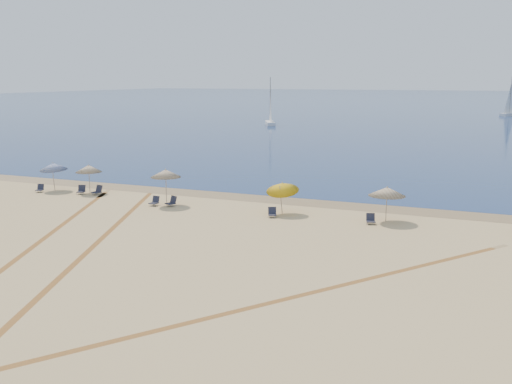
% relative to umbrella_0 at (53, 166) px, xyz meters
% --- Properties ---
extents(ground, '(160.00, 160.00, 0.00)m').
position_rel_umbrella_0_xyz_m(ground, '(17.72, -20.69, -1.95)').
color(ground, tan).
rests_on(ground, ground).
extents(ocean, '(500.00, 500.00, 0.00)m').
position_rel_umbrella_0_xyz_m(ocean, '(17.72, 204.31, -1.94)').
color(ocean, '#0C2151').
rests_on(ocean, ground).
extents(wet_sand, '(500.00, 500.00, 0.00)m').
position_rel_umbrella_0_xyz_m(wet_sand, '(17.72, 3.31, -1.94)').
color(wet_sand, olive).
rests_on(wet_sand, ground).
extents(umbrella_0, '(2.16, 2.20, 2.31)m').
position_rel_umbrella_0_xyz_m(umbrella_0, '(0.00, 0.00, 0.00)').
color(umbrella_0, gray).
rests_on(umbrella_0, ground).
extents(umbrella_1, '(2.04, 2.04, 2.27)m').
position_rel_umbrella_0_xyz_m(umbrella_1, '(3.26, 0.23, -0.02)').
color(umbrella_1, gray).
rests_on(umbrella_1, ground).
extents(umbrella_2, '(2.17, 2.17, 2.61)m').
position_rel_umbrella_0_xyz_m(umbrella_2, '(11.08, -1.29, 0.32)').
color(umbrella_2, gray).
rests_on(umbrella_2, ground).
extents(umbrella_3, '(2.18, 2.25, 2.39)m').
position_rel_umbrella_0_xyz_m(umbrella_3, '(19.66, -0.84, -0.13)').
color(umbrella_3, gray).
rests_on(umbrella_3, ground).
extents(umbrella_4, '(2.32, 2.32, 2.26)m').
position_rel_umbrella_0_xyz_m(umbrella_4, '(26.44, -0.41, -0.03)').
color(umbrella_4, gray).
rests_on(umbrella_4, ground).
extents(chair_0, '(0.68, 0.74, 0.62)m').
position_rel_umbrella_0_xyz_m(chair_0, '(-0.65, -0.93, -1.68)').
color(chair_0, black).
rests_on(chair_0, ground).
extents(chair_1, '(0.75, 0.81, 0.68)m').
position_rel_umbrella_0_xyz_m(chair_1, '(2.89, -0.33, -1.65)').
color(chair_1, black).
rests_on(chair_1, ground).
extents(chair_2, '(0.73, 0.81, 0.72)m').
position_rel_umbrella_0_xyz_m(chair_2, '(4.24, -0.09, -1.63)').
color(chair_2, black).
rests_on(chair_2, ground).
extents(chair_3, '(0.62, 0.70, 0.66)m').
position_rel_umbrella_0_xyz_m(chair_3, '(10.42, -1.81, -1.66)').
color(chair_3, black).
rests_on(chair_3, ground).
extents(chair_4, '(0.81, 0.86, 0.71)m').
position_rel_umbrella_0_xyz_m(chair_4, '(11.64, -1.52, -1.64)').
color(chair_4, black).
rests_on(chair_4, ground).
extents(chair_5, '(0.73, 0.77, 0.63)m').
position_rel_umbrella_0_xyz_m(chair_5, '(19.37, -1.95, -1.67)').
color(chair_5, black).
rests_on(chair_5, ground).
extents(chair_6, '(0.69, 0.75, 0.64)m').
position_rel_umbrella_0_xyz_m(chair_6, '(25.66, -1.36, -1.67)').
color(chair_6, black).
rests_on(chair_6, ground).
extents(sailboat_1, '(4.43, 6.23, 9.30)m').
position_rel_umbrella_0_xyz_m(sailboat_1, '(37.05, 114.42, 0.87)').
color(sailboat_1, white).
rests_on(sailboat_1, ocean).
extents(sailboat_2, '(3.99, 6.13, 9.01)m').
position_rel_umbrella_0_xyz_m(sailboat_2, '(-6.49, 67.70, 0.78)').
color(sailboat_2, white).
rests_on(sailboat_2, ocean).
extents(tire_tracks, '(53.84, 42.95, 0.00)m').
position_rel_umbrella_0_xyz_m(tire_tracks, '(15.41, -12.40, -1.95)').
color(tire_tracks, tan).
rests_on(tire_tracks, ground).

